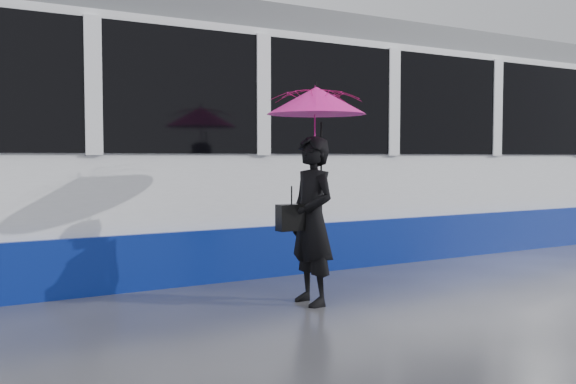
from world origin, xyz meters
TOP-DOWN VIEW (x-y plane):
  - ground at (0.00, 0.00)m, footprint 90.00×90.00m
  - rails at (0.00, 2.50)m, footprint 34.00×1.51m
  - tram at (0.61, 2.50)m, footprint 26.00×2.56m
  - woman at (-0.13, -0.21)m, footprint 0.41×0.61m
  - umbrella at (-0.08, -0.21)m, footprint 0.99×0.99m
  - handbag at (-0.35, -0.19)m, footprint 0.30×0.13m

SIDE VIEW (x-z plane):
  - ground at x=0.00m, z-range 0.00..0.00m
  - rails at x=0.00m, z-range 0.00..0.02m
  - woman at x=-0.13m, z-range 0.00..1.66m
  - handbag at x=-0.35m, z-range 0.65..1.09m
  - tram at x=0.61m, z-range -0.04..3.31m
  - umbrella at x=-0.08m, z-range 1.26..2.38m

